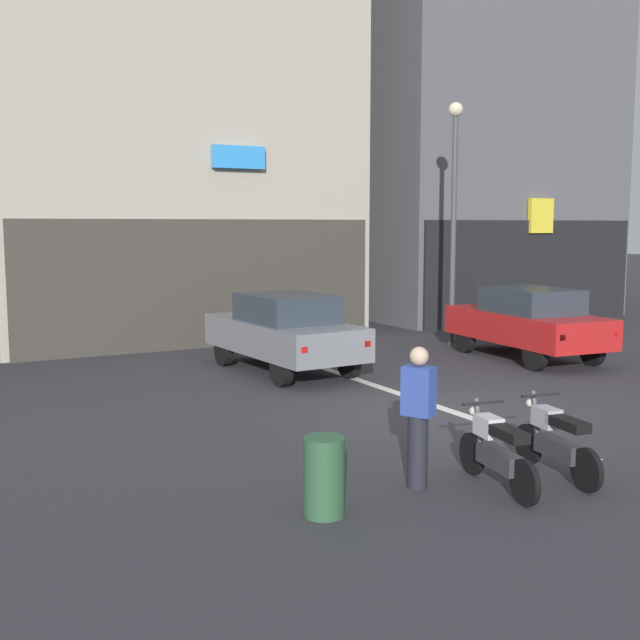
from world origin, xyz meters
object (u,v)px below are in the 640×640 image
(car_grey_crossing_near, at_px, (284,330))
(motorcycle_silver_row_left_mid, at_px, (556,440))
(street_lamp, at_px, (454,197))
(person_by_motorcycles, at_px, (418,416))
(motorcycle_white_row_leftmost, at_px, (497,450))
(trash_bin, at_px, (324,476))
(car_red_parked_kerbside, at_px, (528,321))

(car_grey_crossing_near, xyz_separation_m, motorcycle_silver_row_left_mid, (-0.05, -7.74, -0.43))
(street_lamp, bearing_deg, car_grey_crossing_near, -166.02)
(car_grey_crossing_near, height_order, street_lamp, street_lamp)
(car_grey_crossing_near, relative_size, person_by_motorcycles, 2.52)
(motorcycle_white_row_leftmost, distance_m, trash_bin, 2.18)
(car_grey_crossing_near, distance_m, trash_bin, 8.17)
(car_red_parked_kerbside, bearing_deg, motorcycle_white_row_leftmost, -135.13)
(street_lamp, distance_m, person_by_motorcycles, 11.55)
(motorcycle_white_row_leftmost, height_order, person_by_motorcycles, person_by_motorcycles)
(motorcycle_silver_row_left_mid, bearing_deg, street_lamp, 59.06)
(motorcycle_silver_row_left_mid, bearing_deg, motorcycle_white_row_leftmost, 179.77)
(car_grey_crossing_near, distance_m, motorcycle_white_row_leftmost, 7.81)
(street_lamp, height_order, motorcycle_white_row_leftmost, street_lamp)
(car_red_parked_kerbside, distance_m, person_by_motorcycles, 9.52)
(car_red_parked_kerbside, bearing_deg, motorcycle_silver_row_left_mid, -130.78)
(person_by_motorcycles, bearing_deg, motorcycle_silver_row_left_mid, -15.89)
(car_grey_crossing_near, distance_m, car_red_parked_kerbside, 5.71)
(motorcycle_silver_row_left_mid, xyz_separation_m, person_by_motorcycles, (-1.70, 0.48, 0.40))
(motorcycle_silver_row_left_mid, relative_size, person_by_motorcycles, 0.99)
(motorcycle_white_row_leftmost, bearing_deg, car_grey_crossing_near, 82.79)
(car_red_parked_kerbside, relative_size, motorcycle_white_row_leftmost, 2.55)
(trash_bin, bearing_deg, motorcycle_silver_row_left_mid, -3.89)
(motorcycle_white_row_leftmost, relative_size, trash_bin, 1.95)
(street_lamp, xyz_separation_m, motorcycle_white_row_leftmost, (-6.37, -9.07, -3.30))
(car_red_parked_kerbside, relative_size, street_lamp, 0.70)
(street_lamp, bearing_deg, motorcycle_silver_row_left_mid, -120.94)
(person_by_motorcycles, bearing_deg, motorcycle_white_row_leftmost, -31.75)
(person_by_motorcycles, xyz_separation_m, trash_bin, (-1.40, -0.27, -0.43))
(street_lamp, xyz_separation_m, person_by_motorcycles, (-7.14, -8.59, -2.90))
(car_grey_crossing_near, height_order, person_by_motorcycles, person_by_motorcycles)
(car_red_parked_kerbside, relative_size, person_by_motorcycles, 2.54)
(car_red_parked_kerbside, xyz_separation_m, motorcycle_white_row_leftmost, (-6.57, -6.54, -0.43))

